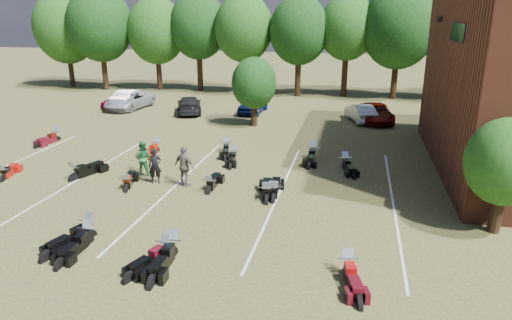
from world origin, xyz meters
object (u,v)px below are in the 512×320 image
(car_0, at_px, (121,100))
(motorcycle_7, at_px, (4,180))
(car_4, at_px, (253,104))
(motorcycle_14, at_px, (57,141))
(person_grey, at_px, (185,166))
(person_green, at_px, (143,158))
(person_black, at_px, (155,166))
(motorcycle_3, at_px, (88,244))

(car_0, xyz_separation_m, motorcycle_7, (3.28, -17.92, -0.66))
(car_4, bearing_deg, motorcycle_14, -129.75)
(car_0, distance_m, person_grey, 20.69)
(person_green, relative_size, person_grey, 0.91)
(car_4, relative_size, person_grey, 2.23)
(person_black, bearing_deg, motorcycle_3, -115.21)
(person_black, distance_m, motorcycle_7, 7.62)
(motorcycle_7, bearing_deg, person_black, 174.16)
(person_green, height_order, motorcycle_14, person_green)
(motorcycle_3, bearing_deg, person_green, 100.35)
(car_4, bearing_deg, person_black, -90.36)
(motorcycle_3, bearing_deg, motorcycle_14, 128.94)
(person_green, relative_size, motorcycle_14, 0.79)
(person_black, height_order, motorcycle_14, person_black)
(car_0, height_order, motorcycle_3, car_0)
(person_black, relative_size, motorcycle_3, 0.77)
(person_grey, bearing_deg, motorcycle_7, 29.58)
(person_grey, height_order, motorcycle_14, person_grey)
(car_4, distance_m, person_grey, 17.00)
(person_grey, relative_size, motorcycle_14, 0.87)
(motorcycle_14, bearing_deg, person_grey, -21.13)
(person_grey, distance_m, motorcycle_3, 6.40)
(car_0, distance_m, motorcycle_14, 11.03)
(car_0, relative_size, person_black, 2.28)
(person_green, distance_m, motorcycle_14, 9.56)
(person_green, xyz_separation_m, person_grey, (2.64, -1.07, 0.09))
(motorcycle_7, height_order, motorcycle_14, motorcycle_14)
(car_4, relative_size, motorcycle_14, 1.95)
(car_4, xyz_separation_m, motorcycle_3, (-0.76, -23.18, -0.74))
(person_black, relative_size, motorcycle_14, 0.76)
(motorcycle_3, bearing_deg, person_black, 91.97)
(car_4, relative_size, motorcycle_7, 2.07)
(motorcycle_3, distance_m, motorcycle_14, 15.32)
(person_black, xyz_separation_m, motorcycle_14, (-9.41, 5.67, -0.85))
(car_0, distance_m, person_green, 18.32)
(motorcycle_3, relative_size, motorcycle_7, 1.05)
(motorcycle_3, bearing_deg, car_0, 115.62)
(car_0, xyz_separation_m, person_grey, (12.26, -16.66, 0.31))
(motorcycle_3, height_order, motorcycle_7, motorcycle_3)
(car_4, distance_m, motorcycle_3, 23.20)
(person_green, distance_m, motorcycle_7, 6.82)
(motorcycle_14, bearing_deg, person_black, -24.54)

